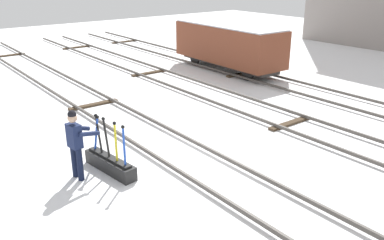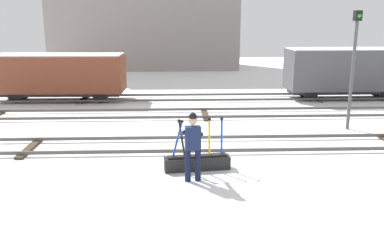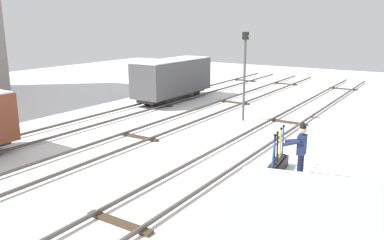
{
  "view_description": "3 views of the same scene",
  "coord_description": "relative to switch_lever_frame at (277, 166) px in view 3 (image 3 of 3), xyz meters",
  "views": [
    {
      "loc": [
        7.99,
        -6.04,
        4.91
      ],
      "look_at": [
        -0.85,
        0.84,
        0.71
      ],
      "focal_mm": 38.02,
      "sensor_mm": 36.0,
      "label": 1
    },
    {
      "loc": [
        -1.24,
        -12.65,
        4.08
      ],
      "look_at": [
        -0.72,
        0.24,
        0.85
      ],
      "focal_mm": 38.8,
      "sensor_mm": 36.0,
      "label": 2
    },
    {
      "loc": [
        -12.14,
        -6.13,
        4.71
      ],
      "look_at": [
        -0.25,
        1.54,
        1.21
      ],
      "focal_mm": 36.91,
      "sensor_mm": 36.0,
      "label": 3
    }
  ],
  "objects": [
    {
      "name": "track_siding_near",
      "position": [
        0.67,
        6.32,
        -0.14
      ],
      "size": [
        44.0,
        1.94,
        0.18
      ],
      "color": "#4C4742",
      "rests_on": "ground_plane"
    },
    {
      "name": "track_siding_far",
      "position": [
        0.67,
        9.82,
        -0.14
      ],
      "size": [
        44.0,
        1.94,
        0.18
      ],
      "color": "#4C4742",
      "rests_on": "ground_plane"
    },
    {
      "name": "rail_worker",
      "position": [
        -0.16,
        -0.77,
        0.76
      ],
      "size": [
        0.6,
        0.73,
        1.79
      ],
      "rotation": [
        0.0,
        0.0,
        0.13
      ],
      "color": "#111831",
      "rests_on": "ground_plane"
    },
    {
      "name": "signal_post",
      "position": [
        5.82,
        3.98,
        2.34
      ],
      "size": [
        0.24,
        0.32,
        4.29
      ],
      "color": "#4C4C4C",
      "rests_on": "ground_plane"
    },
    {
      "name": "track_main_line",
      "position": [
        0.67,
        1.96,
        -0.14
      ],
      "size": [
        44.0,
        1.94,
        0.18
      ],
      "color": "#4C4742",
      "rests_on": "ground_plane"
    },
    {
      "name": "freight_car_mid_siding",
      "position": [
        8.05,
        9.82,
        1.2
      ],
      "size": [
        5.98,
        2.0,
        2.54
      ],
      "rotation": [
        0.0,
        0.0,
        0.01
      ],
      "color": "#2D2B28",
      "rests_on": "ground_plane"
    },
    {
      "name": "ground_plane",
      "position": [
        0.67,
        1.96,
        -0.25
      ],
      "size": [
        60.0,
        60.0,
        0.0
      ],
      "primitive_type": "plane",
      "color": "white"
    },
    {
      "name": "switch_lever_frame",
      "position": [
        0.0,
        0.0,
        0.0
      ],
      "size": [
        1.83,
        0.58,
        1.45
      ],
      "rotation": [
        0.0,
        0.0,
        0.13
      ],
      "color": "black",
      "rests_on": "ground_plane"
    }
  ]
}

